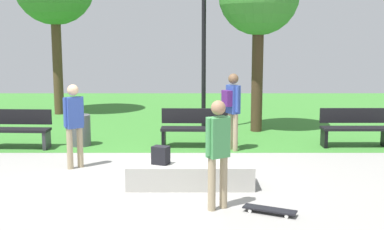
{
  "coord_description": "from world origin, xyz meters",
  "views": [
    {
      "loc": [
        0.69,
        -8.97,
        2.63
      ],
      "look_at": [
        0.66,
        0.23,
        1.17
      ],
      "focal_mm": 46.43,
      "sensor_mm": 36.0,
      "label": 1
    }
  ],
  "objects_px": {
    "skater_watching": "(76,120)",
    "trash_bin": "(82,130)",
    "lamp_post": "(206,24)",
    "park_bench_near_lamppost": "(18,128)",
    "concrete_ledge": "(192,175)",
    "backpack_on_ledge": "(162,155)",
    "skater_performing_trick": "(220,146)",
    "pedestrian_with_backpack": "(234,104)",
    "park_bench_by_oak": "(356,127)",
    "skateboard_by_ledge": "(271,210)",
    "park_bench_far_right": "(196,127)"
  },
  "relations": [
    {
      "from": "skater_watching",
      "to": "trash_bin",
      "type": "bearing_deg",
      "value": 99.68
    },
    {
      "from": "lamp_post",
      "to": "park_bench_near_lamppost",
      "type": "bearing_deg",
      "value": -154.29
    },
    {
      "from": "concrete_ledge",
      "to": "park_bench_near_lamppost",
      "type": "distance_m",
      "value": 5.14
    },
    {
      "from": "backpack_on_ledge",
      "to": "skater_performing_trick",
      "type": "xyz_separation_m",
      "value": [
        0.94,
        -1.13,
        0.41
      ]
    },
    {
      "from": "park_bench_near_lamppost",
      "to": "pedestrian_with_backpack",
      "type": "height_order",
      "value": "pedestrian_with_backpack"
    },
    {
      "from": "lamp_post",
      "to": "skater_performing_trick",
      "type": "bearing_deg",
      "value": -89.37
    },
    {
      "from": "park_bench_by_oak",
      "to": "skateboard_by_ledge",
      "type": "bearing_deg",
      "value": -120.7
    },
    {
      "from": "pedestrian_with_backpack",
      "to": "park_bench_by_oak",
      "type": "bearing_deg",
      "value": 8.28
    },
    {
      "from": "skater_watching",
      "to": "skateboard_by_ledge",
      "type": "distance_m",
      "value": 4.48
    },
    {
      "from": "skater_performing_trick",
      "to": "skateboard_by_ledge",
      "type": "bearing_deg",
      "value": -15.18
    },
    {
      "from": "skater_watching",
      "to": "lamp_post",
      "type": "bearing_deg",
      "value": 56.02
    },
    {
      "from": "backpack_on_ledge",
      "to": "skater_performing_trick",
      "type": "relative_size",
      "value": 0.19
    },
    {
      "from": "skater_watching",
      "to": "skater_performing_trick",
      "type": "bearing_deg",
      "value": -41.31
    },
    {
      "from": "park_bench_by_oak",
      "to": "pedestrian_with_backpack",
      "type": "height_order",
      "value": "pedestrian_with_backpack"
    },
    {
      "from": "skateboard_by_ledge",
      "to": "trash_bin",
      "type": "distance_m",
      "value": 6.09
    },
    {
      "from": "concrete_ledge",
      "to": "trash_bin",
      "type": "relative_size",
      "value": 2.93
    },
    {
      "from": "concrete_ledge",
      "to": "skater_performing_trick",
      "type": "distance_m",
      "value": 1.46
    },
    {
      "from": "concrete_ledge",
      "to": "lamp_post",
      "type": "height_order",
      "value": "lamp_post"
    },
    {
      "from": "pedestrian_with_backpack",
      "to": "trash_bin",
      "type": "bearing_deg",
      "value": 172.03
    },
    {
      "from": "concrete_ledge",
      "to": "trash_bin",
      "type": "distance_m",
      "value": 4.27
    },
    {
      "from": "concrete_ledge",
      "to": "park_bench_far_right",
      "type": "distance_m",
      "value": 3.21
    },
    {
      "from": "skateboard_by_ledge",
      "to": "trash_bin",
      "type": "relative_size",
      "value": 1.07
    },
    {
      "from": "park_bench_by_oak",
      "to": "lamp_post",
      "type": "relative_size",
      "value": 0.32
    },
    {
      "from": "lamp_post",
      "to": "pedestrian_with_backpack",
      "type": "relative_size",
      "value": 2.76
    },
    {
      "from": "park_bench_near_lamppost",
      "to": "lamp_post",
      "type": "height_order",
      "value": "lamp_post"
    },
    {
      "from": "concrete_ledge",
      "to": "park_bench_far_right",
      "type": "xyz_separation_m",
      "value": [
        0.09,
        3.2,
        0.27
      ]
    },
    {
      "from": "skater_watching",
      "to": "trash_bin",
      "type": "distance_m",
      "value": 2.19
    },
    {
      "from": "skater_watching",
      "to": "park_bench_near_lamppost",
      "type": "height_order",
      "value": "skater_watching"
    },
    {
      "from": "skater_performing_trick",
      "to": "trash_bin",
      "type": "height_order",
      "value": "skater_performing_trick"
    },
    {
      "from": "park_bench_near_lamppost",
      "to": "concrete_ledge",
      "type": "bearing_deg",
      "value": -36.53
    },
    {
      "from": "pedestrian_with_backpack",
      "to": "skateboard_by_ledge",
      "type": "bearing_deg",
      "value": -86.77
    },
    {
      "from": "backpack_on_ledge",
      "to": "pedestrian_with_backpack",
      "type": "relative_size",
      "value": 0.18
    },
    {
      "from": "park_bench_far_right",
      "to": "concrete_ledge",
      "type": "bearing_deg",
      "value": -91.65
    },
    {
      "from": "skater_performing_trick",
      "to": "lamp_post",
      "type": "relative_size",
      "value": 0.34
    },
    {
      "from": "skater_performing_trick",
      "to": "park_bench_near_lamppost",
      "type": "relative_size",
      "value": 1.04
    },
    {
      "from": "skateboard_by_ledge",
      "to": "park_bench_near_lamppost",
      "type": "distance_m",
      "value": 6.94
    },
    {
      "from": "backpack_on_ledge",
      "to": "lamp_post",
      "type": "height_order",
      "value": "lamp_post"
    },
    {
      "from": "park_bench_far_right",
      "to": "lamp_post",
      "type": "bearing_deg",
      "value": 82.64
    },
    {
      "from": "backpack_on_ledge",
      "to": "park_bench_far_right",
      "type": "xyz_separation_m",
      "value": [
        0.61,
        3.24,
        -0.09
      ]
    },
    {
      "from": "skater_performing_trick",
      "to": "skater_watching",
      "type": "bearing_deg",
      "value": 138.69
    },
    {
      "from": "skater_watching",
      "to": "concrete_ledge",
      "type": "bearing_deg",
      "value": -28.23
    },
    {
      "from": "park_bench_by_oak",
      "to": "park_bench_far_right",
      "type": "bearing_deg",
      "value": -179.27
    },
    {
      "from": "skateboard_by_ledge",
      "to": "backpack_on_ledge",
      "type": "bearing_deg",
      "value": 141.94
    },
    {
      "from": "skater_performing_trick",
      "to": "skater_watching",
      "type": "xyz_separation_m",
      "value": [
        -2.74,
        2.41,
        0.0
      ]
    },
    {
      "from": "park_bench_by_oak",
      "to": "skater_performing_trick",
      "type": "bearing_deg",
      "value": -128.53
    },
    {
      "from": "pedestrian_with_backpack",
      "to": "skater_watching",
      "type": "bearing_deg",
      "value": -154.43
    },
    {
      "from": "park_bench_near_lamppost",
      "to": "trash_bin",
      "type": "xyz_separation_m",
      "value": [
        1.45,
        0.27,
        -0.1
      ]
    },
    {
      "from": "backpack_on_ledge",
      "to": "park_bench_near_lamppost",
      "type": "xyz_separation_m",
      "value": [
        -3.61,
        3.09,
        -0.09
      ]
    },
    {
      "from": "lamp_post",
      "to": "concrete_ledge",
      "type": "bearing_deg",
      "value": -93.87
    },
    {
      "from": "park_bench_far_right",
      "to": "trash_bin",
      "type": "bearing_deg",
      "value": 177.44
    }
  ]
}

